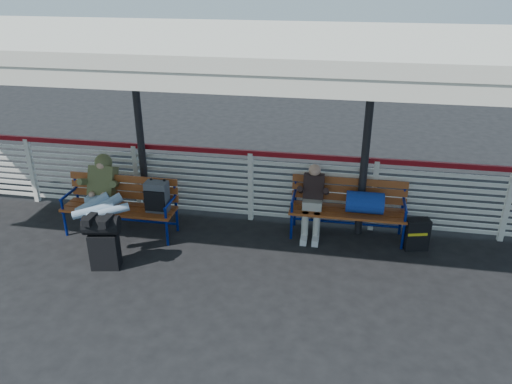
% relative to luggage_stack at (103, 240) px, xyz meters
% --- Properties ---
extents(ground, '(60.00, 60.00, 0.00)m').
position_rel_luggage_stack_xyz_m(ground, '(1.75, -0.06, -0.44)').
color(ground, black).
rests_on(ground, ground).
extents(fence, '(12.08, 0.08, 1.24)m').
position_rel_luggage_stack_xyz_m(fence, '(1.75, 1.84, 0.22)').
color(fence, silver).
rests_on(fence, ground).
extents(canopy, '(12.60, 3.60, 3.16)m').
position_rel_luggage_stack_xyz_m(canopy, '(1.75, 0.81, 2.60)').
color(canopy, silver).
rests_on(canopy, ground).
extents(luggage_stack, '(0.54, 0.36, 0.82)m').
position_rel_luggage_stack_xyz_m(luggage_stack, '(0.00, 0.00, 0.00)').
color(luggage_stack, black).
rests_on(luggage_stack, ground).
extents(bench_left, '(1.80, 0.56, 0.95)m').
position_rel_luggage_stack_xyz_m(bench_left, '(0.02, 1.03, 0.16)').
color(bench_left, '#944A1C').
rests_on(bench_left, ground).
extents(bench_right, '(1.80, 0.56, 0.92)m').
position_rel_luggage_stack_xyz_m(bench_right, '(3.47, 1.55, 0.15)').
color(bench_right, '#944A1C').
rests_on(bench_right, ground).
extents(traveler_man, '(0.94, 1.64, 0.77)m').
position_rel_luggage_stack_xyz_m(traveler_man, '(-0.35, 0.69, 0.26)').
color(traveler_man, '#96B3CA').
rests_on(traveler_man, ground).
extents(companion_person, '(0.32, 0.66, 1.15)m').
position_rel_luggage_stack_xyz_m(companion_person, '(2.80, 1.51, 0.15)').
color(companion_person, '#B2AEA1').
rests_on(companion_person, ground).
extents(suitcase_side, '(0.39, 0.29, 0.49)m').
position_rel_luggage_stack_xyz_m(suitcase_side, '(4.40, 1.34, -0.20)').
color(suitcase_side, black).
rests_on(suitcase_side, ground).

